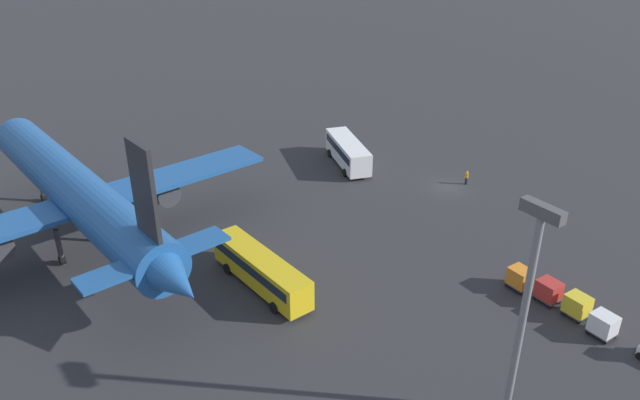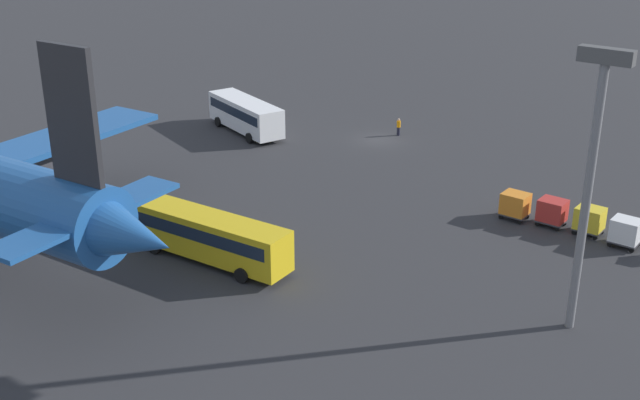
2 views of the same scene
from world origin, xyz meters
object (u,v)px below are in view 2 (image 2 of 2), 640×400
object	(u,v)px
shuttle_bus_near	(246,113)
worker_person	(399,127)
cargo_cart_orange	(515,204)
cargo_cart_white	(626,231)
cargo_cart_red	(552,211)
cargo_cart_yellow	(590,219)
shuttle_bus_far	(208,234)

from	to	relation	value
shuttle_bus_near	worker_person	distance (m)	15.29
cargo_cart_orange	worker_person	bearing A→B (deg)	-35.25
cargo_cart_white	cargo_cart_red	xyz separation A→B (m)	(5.45, -0.38, 0.00)
cargo_cart_white	cargo_cart_yellow	xyz separation A→B (m)	(2.72, -0.53, 0.00)
cargo_cart_white	cargo_cart_yellow	distance (m)	2.77
shuttle_bus_far	shuttle_bus_near	bearing A→B (deg)	-56.66
shuttle_bus_near	cargo_cart_white	xyz separation A→B (m)	(-38.79, 4.37, -0.77)
shuttle_bus_far	cargo_cart_red	xyz separation A→B (m)	(-16.50, -19.07, -0.76)
cargo_cart_red	cargo_cart_white	bearing A→B (deg)	176.01
shuttle_bus_near	cargo_cart_yellow	bearing A→B (deg)	-166.47
shuttle_bus_near	cargo_cart_red	world-z (taller)	shuttle_bus_near
cargo_cart_white	cargo_cart_orange	distance (m)	8.17
shuttle_bus_near	cargo_cart_red	xyz separation A→B (m)	(-33.35, 3.99, -0.77)
cargo_cart_yellow	cargo_cart_white	bearing A→B (deg)	168.97
shuttle_bus_near	worker_person	bearing A→B (deg)	-128.27
shuttle_bus_far	cargo_cart_red	distance (m)	25.23
shuttle_bus_near	cargo_cart_red	distance (m)	33.59
shuttle_bus_near	cargo_cart_yellow	world-z (taller)	shuttle_bus_near
cargo_cart_yellow	cargo_cart_red	distance (m)	2.73
cargo_cart_yellow	cargo_cart_orange	world-z (taller)	same
shuttle_bus_far	worker_person	xyz separation A→B (m)	(3.93, -31.17, -1.08)
shuttle_bus_far	cargo_cart_white	distance (m)	28.84
shuttle_bus_far	cargo_cart_white	bearing A→B (deg)	-142.40
shuttle_bus_near	cargo_cart_red	bearing A→B (deg)	-167.22
worker_person	cargo_cart_red	world-z (taller)	cargo_cart_red
cargo_cart_orange	cargo_cart_yellow	bearing A→B (deg)	-174.00
shuttle_bus_near	cargo_cart_red	size ratio (longest dim) A/B	5.24
shuttle_bus_near	shuttle_bus_far	xyz separation A→B (m)	(-16.84, 23.06, -0.01)
shuttle_bus_near	shuttle_bus_far	world-z (taller)	shuttle_bus_near
cargo_cart_red	cargo_cart_orange	bearing A→B (deg)	8.79
shuttle_bus_near	cargo_cart_orange	xyz separation A→B (m)	(-30.62, 4.41, -0.77)
cargo_cart_white	cargo_cart_red	world-z (taller)	same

